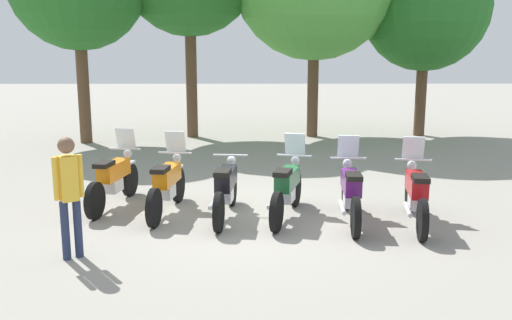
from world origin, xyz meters
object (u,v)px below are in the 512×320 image
Objects in this scene: motorcycle_1 at (167,184)px; motorcycle_5 at (416,193)px; tree_3 at (426,8)px; motorcycle_2 at (226,188)px; motorcycle_4 at (350,191)px; motorcycle_3 at (287,187)px; person_0 at (69,189)px; motorcycle_0 at (114,178)px.

motorcycle_1 is 4.20m from motorcycle_5.
motorcycle_1 is at bearing -128.41° from tree_3.
motorcycle_1 is 1.00× the size of motorcycle_2.
motorcycle_1 and motorcycle_4 have the same top height.
motorcycle_5 is at bearing -93.94° from motorcycle_4.
motorcycle_4 is (3.10, -0.55, 0.00)m from motorcycle_1.
motorcycle_4 is at bearing 90.94° from motorcycle_5.
motorcycle_1 reaches higher than motorcycle_2.
tree_3 is (7.15, 9.03, 3.66)m from motorcycle_1.
person_0 reaches higher than motorcycle_3.
person_0 reaches higher than motorcycle_4.
person_0 is (0.05, -2.59, 0.46)m from motorcycle_0.
motorcycle_1 is 1.00× the size of motorcycle_4.
motorcycle_2 is at bearing -80.05° from person_0.
motorcycle_3 is 0.98× the size of motorcycle_5.
motorcycle_4 is at bearing -91.99° from motorcycle_2.
motorcycle_0 is 2.18m from motorcycle_2.
tree_3 is (4.06, 9.57, 3.66)m from motorcycle_4.
person_0 reaches higher than motorcycle_5.
motorcycle_4 is (2.07, -0.29, 0.01)m from motorcycle_2.
motorcycle_5 is at bearing -92.69° from motorcycle_0.
tree_3 is at bearing -18.53° from motorcycle_4.
motorcycle_2 is 1.30× the size of person_0.
motorcycle_1 is at bearing 81.70° from motorcycle_2.
motorcycle_3 reaches higher than motorcycle_2.
motorcycle_5 is (5.17, -1.14, 0.00)m from motorcycle_0.
motorcycle_3 is 2.11m from motorcycle_5.
tree_3 is at bearing -7.93° from motorcycle_5.
motorcycle_0 is at bearing -32.27° from person_0.
person_0 is 0.27× the size of tree_3.
motorcycle_2 is 3.14m from motorcycle_5.
motorcycle_0 is 2.64m from person_0.
motorcycle_5 is 5.34m from person_0.
motorcycle_0 is 5.29m from motorcycle_5.
motorcycle_0 is 1.00× the size of motorcycle_1.
person_0 is 14.20m from tree_3.
motorcycle_1 and motorcycle_3 have the same top height.
motorcycle_2 is (2.06, -0.70, -0.01)m from motorcycle_0.
motorcycle_5 is at bearing -107.24° from tree_3.
motorcycle_0 is 4.25m from motorcycle_4.
motorcycle_1 is (1.03, -0.43, 0.00)m from motorcycle_0.
motorcycle_0 and motorcycle_1 have the same top height.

